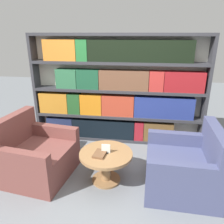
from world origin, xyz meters
TOP-DOWN VIEW (x-y plane):
  - ground_plane at (0.00, 0.00)m, footprint 14.00×14.00m
  - bookshelf at (-0.01, 1.46)m, footprint 3.08×0.30m
  - armchair_left at (-1.02, 0.18)m, footprint 1.00×1.03m
  - armchair_right at (1.03, 0.17)m, footprint 0.92×0.95m
  - coffee_table at (0.00, 0.17)m, footprint 0.72×0.72m
  - table_sign at (0.00, 0.17)m, footprint 0.12×0.06m
  - stray_book at (-0.07, 0.11)m, footprint 0.18×0.24m

SIDE VIEW (x-z plane):
  - ground_plane at x=0.00m, z-range 0.00..0.00m
  - armchair_left at x=-1.02m, z-range -0.14..0.73m
  - armchair_right at x=1.03m, z-range -0.14..0.73m
  - coffee_table at x=0.00m, z-range 0.10..0.54m
  - stray_book at x=-0.07m, z-range 0.44..0.47m
  - table_sign at x=0.00m, z-range 0.43..0.56m
  - bookshelf at x=-0.01m, z-range -0.02..1.93m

